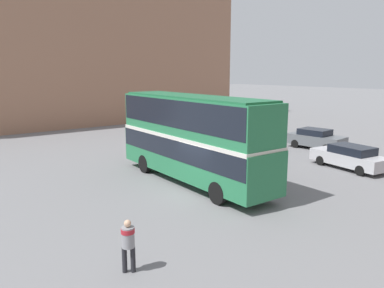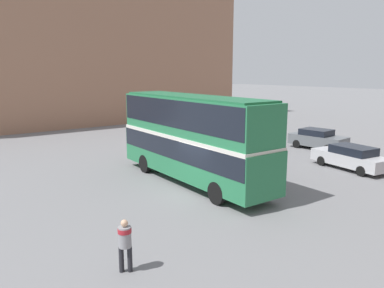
{
  "view_description": "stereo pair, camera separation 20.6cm",
  "coord_description": "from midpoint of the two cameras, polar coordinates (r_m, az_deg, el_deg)",
  "views": [
    {
      "loc": [
        13.76,
        -10.78,
        5.9
      ],
      "look_at": [
        -1.8,
        1.11,
        2.11
      ],
      "focal_mm": 35.0,
      "sensor_mm": 36.0,
      "label": 1
    },
    {
      "loc": [
        13.88,
        -10.62,
        5.9
      ],
      "look_at": [
        -1.8,
        1.11,
        2.11
      ],
      "focal_mm": 35.0,
      "sensor_mm": 36.0,
      "label": 2
    }
  ],
  "objects": [
    {
      "name": "parked_car_kerb_near",
      "position": [
        30.6,
        18.18,
        0.79
      ],
      "size": [
        4.39,
        2.26,
        1.53
      ],
      "rotation": [
        0.0,
        0.0,
        0.1
      ],
      "color": "slate",
      "rests_on": "ground_plane"
    },
    {
      "name": "double_decker_bus",
      "position": [
        19.84,
        -0.3,
        1.64
      ],
      "size": [
        10.95,
        2.73,
        4.68
      ],
      "rotation": [
        0.0,
        0.0,
        -0.02
      ],
      "color": "#287A4C",
      "rests_on": "ground_plane"
    },
    {
      "name": "parked_car_kerb_far",
      "position": [
        33.97,
        8.64,
        2.25
      ],
      "size": [
        4.35,
        2.72,
        1.62
      ],
      "rotation": [
        0.0,
        0.0,
        0.25
      ],
      "color": "black",
      "rests_on": "ground_plane"
    },
    {
      "name": "pedestrian_foreground",
      "position": [
        11.55,
        -10.23,
        -14.26
      ],
      "size": [
        0.56,
        0.56,
        1.65
      ],
      "rotation": [
        0.0,
        0.0,
        2.58
      ],
      "color": "#232328",
      "rests_on": "ground_plane"
    },
    {
      "name": "ground_plane",
      "position": [
        18.45,
        0.35,
        -7.69
      ],
      "size": [
        240.0,
        240.0,
        0.0
      ],
      "primitive_type": "plane",
      "color": "slate"
    },
    {
      "name": "parked_car_side_street",
      "position": [
        24.95,
        22.66,
        -1.82
      ],
      "size": [
        4.86,
        2.38,
        1.47
      ],
      "rotation": [
        0.0,
        0.0,
        3.01
      ],
      "color": "silver",
      "rests_on": "ground_plane"
    },
    {
      "name": "building_row_left",
      "position": [
        47.25,
        -17.95,
        13.0
      ],
      "size": [
        12.24,
        39.74,
        16.0
      ],
      "color": "#9E7056",
      "rests_on": "ground_plane"
    }
  ]
}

